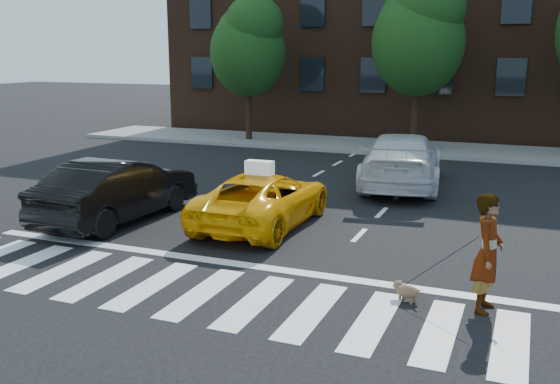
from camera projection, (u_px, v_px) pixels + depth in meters
name	position (u px, v px, depth m)	size (l,w,h in m)	color
ground	(202.00, 294.00, 10.70)	(120.00, 120.00, 0.00)	black
crosswalk	(202.00, 293.00, 10.70)	(13.00, 2.40, 0.01)	silver
stop_line	(242.00, 265.00, 12.14)	(12.00, 0.30, 0.01)	silver
sidewalk_far	(403.00, 148.00, 26.49)	(30.00, 4.00, 0.15)	slate
building	(437.00, 13.00, 31.97)	(26.00, 10.00, 12.00)	#422517
tree_left	(249.00, 43.00, 27.64)	(3.39, 3.38, 6.50)	black
tree_mid	(419.00, 31.00, 24.79)	(3.69, 3.69, 7.10)	black
taxi	(263.00, 199.00, 14.81)	(2.11, 4.57, 1.27)	#F6A605
black_sedan	(118.00, 190.00, 15.19)	(1.63, 4.67, 1.54)	black
white_suv	(402.00, 160.00, 19.06)	(2.31, 5.68, 1.65)	silver
woman	(488.00, 253.00, 9.81)	(0.70, 0.46, 1.92)	#999999
dog	(405.00, 290.00, 10.36)	(0.52, 0.36, 0.31)	olive
taxi_sign	(260.00, 168.00, 14.46)	(0.65, 0.28, 0.32)	white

